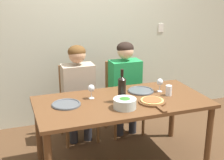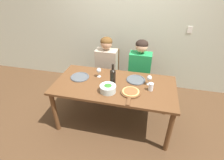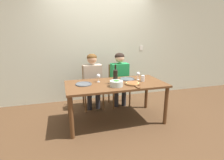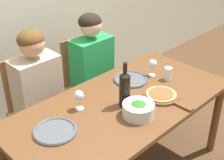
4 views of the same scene
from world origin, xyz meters
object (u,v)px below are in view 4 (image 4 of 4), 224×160
at_px(wine_glass_left, 79,96).
at_px(water_tumbler, 168,74).
at_px(dinner_plate_right, 131,79).
at_px(person_man, 93,64).
at_px(chair_left, 34,105).
at_px(chair_right, 86,81).
at_px(wine_bottle, 125,88).
at_px(person_woman, 38,87).
at_px(dinner_plate_left, 55,131).
at_px(pizza_on_board, 162,96).
at_px(broccoli_bowl, 138,110).
at_px(wine_glass_right, 153,65).

xyz_separation_m(wine_glass_left, water_tumbler, (0.80, -0.19, -0.05)).
bearing_deg(dinner_plate_right, person_man, 88.46).
relative_size(chair_left, dinner_plate_right, 3.20).
height_order(chair_left, wine_glass_left, chair_left).
distance_m(chair_right, wine_bottle, 0.96).
bearing_deg(water_tumbler, wine_bottle, -179.35).
bearing_deg(chair_left, water_tumbler, -44.63).
bearing_deg(water_tumbler, chair_right, 104.92).
height_order(person_woman, water_tumbler, person_woman).
height_order(dinner_plate_left, wine_glass_left, wine_glass_left).
bearing_deg(chair_right, dinner_plate_left, -140.58).
bearing_deg(water_tumbler, pizza_on_board, -151.75).
bearing_deg(person_man, pizza_on_board, -92.99).
bearing_deg(dinner_plate_right, water_tumbler, -42.71).
bearing_deg(water_tumbler, chair_left, 135.37).
height_order(chair_right, broccoli_bowl, chair_right).
distance_m(dinner_plate_right, pizza_on_board, 0.35).
bearing_deg(wine_glass_right, water_tumbler, -75.71).
xyz_separation_m(chair_left, broccoli_bowl, (0.25, -0.98, 0.30)).
bearing_deg(pizza_on_board, wine_glass_right, 50.95).
relative_size(broccoli_bowl, dinner_plate_left, 0.78).
bearing_deg(chair_right, person_man, -90.00).
xyz_separation_m(broccoli_bowl, wine_glass_left, (-0.23, 0.35, 0.05)).
relative_size(chair_right, person_woman, 0.77).
bearing_deg(chair_left, broccoli_bowl, -75.58).
bearing_deg(dinner_plate_left, dinner_plate_right, 7.85).
distance_m(person_woman, pizza_on_board, 1.01).
distance_m(chair_right, dinner_plate_left, 1.16).
height_order(dinner_plate_left, wine_glass_right, wine_glass_right).
distance_m(wine_glass_left, wine_glass_right, 0.77).
xyz_separation_m(person_woman, dinner_plate_right, (0.59, -0.49, 0.03)).
height_order(person_woman, dinner_plate_right, person_woman).
distance_m(wine_glass_left, water_tumbler, 0.83).
distance_m(chair_right, person_man, 0.26).
relative_size(wine_bottle, wine_glass_left, 2.27).
bearing_deg(dinner_plate_right, pizza_on_board, -94.98).
height_order(dinner_plate_left, pizza_on_board, pizza_on_board).
bearing_deg(pizza_on_board, dinner_plate_right, 85.02).
relative_size(chair_right, water_tumbler, 8.27).
bearing_deg(chair_right, water_tumbler, -75.08).
height_order(dinner_plate_right, pizza_on_board, pizza_on_board).
relative_size(wine_bottle, pizza_on_board, 0.83).
bearing_deg(wine_glass_right, wine_bottle, -164.08).
height_order(person_man, wine_glass_right, person_man).
xyz_separation_m(chair_right, wine_bottle, (-0.32, -0.82, 0.39)).
bearing_deg(pizza_on_board, chair_right, 87.37).
relative_size(wine_glass_right, water_tumbler, 1.35).
height_order(person_man, wine_bottle, person_man).
relative_size(chair_left, broccoli_bowl, 4.12).
distance_m(wine_bottle, dinner_plate_left, 0.58).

